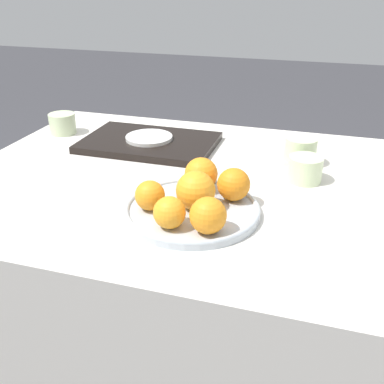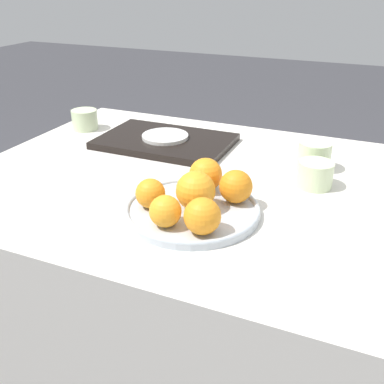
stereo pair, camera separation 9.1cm
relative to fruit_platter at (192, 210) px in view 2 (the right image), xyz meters
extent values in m
cube|color=silver|center=(0.02, 0.17, -0.38)|extent=(1.29, 0.86, 0.74)
cylinder|color=#B2BCC6|center=(0.00, 0.00, 0.00)|extent=(0.28, 0.28, 0.01)
torus|color=#B2BCC6|center=(0.00, 0.00, 0.00)|extent=(0.28, 0.28, 0.01)
sphere|color=orange|center=(-0.01, 0.09, 0.04)|extent=(0.07, 0.07, 0.07)
sphere|color=orange|center=(0.01, 0.00, 0.04)|extent=(0.08, 0.08, 0.08)
sphere|color=orange|center=(-0.02, -0.08, 0.03)|extent=(0.06, 0.06, 0.06)
sphere|color=orange|center=(0.07, 0.06, 0.04)|extent=(0.07, 0.07, 0.07)
sphere|color=orange|center=(-0.08, -0.03, 0.03)|extent=(0.06, 0.06, 0.06)
sphere|color=orange|center=(0.06, -0.08, 0.04)|extent=(0.07, 0.07, 0.07)
cube|color=black|center=(-0.23, 0.35, 0.00)|extent=(0.37, 0.25, 0.02)
cylinder|color=silver|center=(-0.23, 0.35, 0.02)|extent=(0.13, 0.13, 0.01)
cylinder|color=beige|center=(-0.53, 0.37, 0.02)|extent=(0.08, 0.08, 0.06)
cylinder|color=beige|center=(0.19, 0.34, 0.03)|extent=(0.08, 0.08, 0.07)
cylinder|color=beige|center=(0.21, 0.23, 0.02)|extent=(0.08, 0.08, 0.06)
camera|label=1|loc=(0.24, -0.78, 0.44)|focal=42.00mm
camera|label=2|loc=(0.32, -0.75, 0.44)|focal=42.00mm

